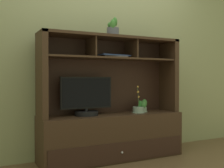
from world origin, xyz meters
TOP-DOWN VIEW (x-y plane):
  - floor_plane at (0.00, 0.00)m, footprint 6.00×6.00m
  - back_wall at (0.00, 0.26)m, footprint 6.00×0.02m
  - media_console at (0.00, 0.01)m, footprint 1.67×0.49m
  - tv_monitor at (-0.31, 0.01)m, footprint 0.59×0.26m
  - potted_orchid at (0.33, -0.04)m, footprint 0.16×0.16m
  - potted_fern at (0.42, 0.01)m, footprint 0.14×0.14m
  - magazine_stack_left at (0.02, -0.00)m, footprint 0.39×0.21m
  - potted_succulent at (-0.00, -0.03)m, footprint 0.16×0.16m

SIDE VIEW (x-z plane):
  - floor_plane at x=0.00m, z-range -0.02..0.00m
  - media_console at x=0.00m, z-range -0.29..1.12m
  - potted_orchid at x=0.33m, z-range 0.40..0.72m
  - potted_fern at x=0.42m, z-range 0.50..0.66m
  - tv_monitor at x=-0.31m, z-range 0.48..0.91m
  - magazine_stack_left at x=0.02m, z-range 1.17..1.20m
  - back_wall at x=0.00m, z-range 0.00..2.80m
  - potted_succulent at x=0.00m, z-range 1.38..1.60m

